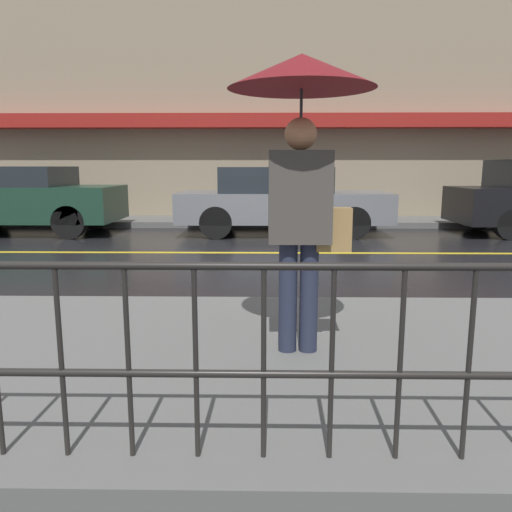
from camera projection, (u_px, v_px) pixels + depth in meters
ground_plane at (255, 253)px, 8.46m from camera, size 80.00×80.00×0.00m
sidewalk_near at (243, 362)px, 3.56m from camera, size 28.00×3.08×0.14m
sidewalk_far at (259, 222)px, 12.66m from camera, size 28.00×1.70×0.14m
lane_marking at (255, 253)px, 8.46m from camera, size 25.20×0.12×0.01m
building_storefront at (259, 95)px, 13.06m from camera, size 28.00×0.85×6.66m
railing_foreground at (229, 338)px, 2.18m from camera, size 12.00×0.04×0.90m
pedestrian at (302, 124)px, 3.32m from camera, size 0.98×0.98×2.03m
car_dark_green at (25, 199)px, 10.80m from camera, size 3.92×1.85×1.45m
car_grey at (281, 200)px, 10.71m from camera, size 4.47×1.73×1.43m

